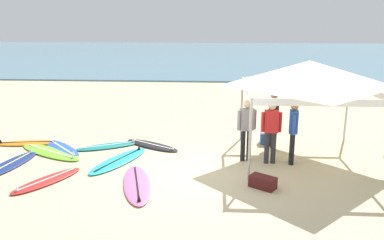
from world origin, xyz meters
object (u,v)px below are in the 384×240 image
(surfboard_pink, at_px, (137,184))
(person_blue, at_px, (293,129))
(person_grey, at_px, (247,126))
(surfboard_teal, at_px, (108,146))
(cooler_box, at_px, (268,137))
(surfboard_red, at_px, (47,180))
(person_red, at_px, (271,128))
(surfboard_blue, at_px, (62,148))
(surfboard_lime, at_px, (50,152))
(surfboard_black, at_px, (152,145))
(canopy_tent, at_px, (309,74))
(person_black, at_px, (273,116))
(gear_bag_near_tent, at_px, (263,182))
(surfboard_cyan, at_px, (119,160))
(surfboard_navy, at_px, (10,164))
(surfboard_orange, at_px, (27,143))

(surfboard_pink, bearing_deg, person_blue, 23.34)
(person_grey, relative_size, person_blue, 1.00)
(surfboard_teal, relative_size, cooler_box, 3.97)
(surfboard_red, distance_m, person_red, 5.85)
(surfboard_pink, distance_m, surfboard_blue, 3.67)
(surfboard_pink, relative_size, surfboard_lime, 0.98)
(cooler_box, bearing_deg, surfboard_black, -171.45)
(canopy_tent, bearing_deg, person_black, 128.35)
(canopy_tent, height_order, gear_bag_near_tent, canopy_tent)
(person_blue, bearing_deg, surfboard_black, 163.23)
(person_red, distance_m, cooler_box, 1.94)
(surfboard_lime, distance_m, person_blue, 6.97)
(surfboard_cyan, distance_m, surfboard_pink, 1.73)
(person_black, height_order, gear_bag_near_tent, person_black)
(surfboard_pink, height_order, surfboard_lime, same)
(surfboard_red, bearing_deg, surfboard_navy, 145.61)
(person_blue, bearing_deg, surfboard_orange, 171.52)
(surfboard_navy, relative_size, surfboard_cyan, 0.95)
(surfboard_lime, bearing_deg, person_grey, -2.29)
(surfboard_teal, height_order, person_grey, person_grey)
(surfboard_pink, xyz_separation_m, person_red, (3.33, 1.68, 0.95))
(person_black, xyz_separation_m, person_blue, (0.33, -1.40, 0.00))
(surfboard_teal, height_order, person_red, person_red)
(surfboard_lime, height_order, person_grey, person_grey)
(canopy_tent, relative_size, person_red, 2.00)
(surfboard_black, height_order, gear_bag_near_tent, gear_bag_near_tent)
(surfboard_pink, xyz_separation_m, surfboard_lime, (-2.98, 2.09, -0.00))
(person_grey, bearing_deg, gear_bag_near_tent, -81.31)
(surfboard_orange, height_order, person_black, person_black)
(gear_bag_near_tent, bearing_deg, surfboard_orange, 158.17)
(surfboard_navy, bearing_deg, canopy_tent, 7.84)
(canopy_tent, height_order, person_blue, canopy_tent)
(canopy_tent, relative_size, surfboard_teal, 1.72)
(surfboard_black, relative_size, person_black, 1.15)
(surfboard_black, relative_size, surfboard_teal, 0.99)
(surfboard_black, bearing_deg, surfboard_navy, -152.62)
(surfboard_teal, distance_m, cooler_box, 4.99)
(surfboard_navy, height_order, cooler_box, cooler_box)
(canopy_tent, height_order, surfboard_orange, canopy_tent)
(surfboard_cyan, distance_m, person_black, 4.75)
(surfboard_cyan, height_order, surfboard_lime, same)
(surfboard_blue, bearing_deg, surfboard_teal, 13.85)
(surfboard_red, relative_size, surfboard_orange, 0.94)
(canopy_tent, bearing_deg, gear_bag_near_tent, -122.93)
(person_black, distance_m, cooler_box, 0.87)
(surfboard_pink, xyz_separation_m, surfboard_orange, (-4.06, 2.87, 0.00))
(cooler_box, bearing_deg, surfboard_lime, -168.23)
(surfboard_black, xyz_separation_m, person_red, (3.43, -1.22, 0.95))
(surfboard_orange, relative_size, person_blue, 1.19)
(surfboard_pink, xyz_separation_m, person_black, (3.58, 3.09, 0.95))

